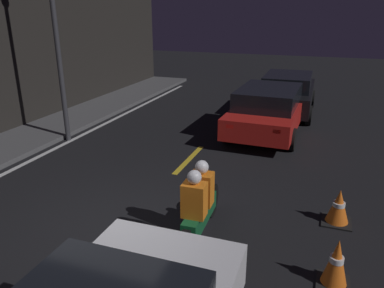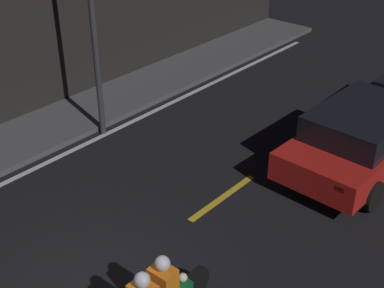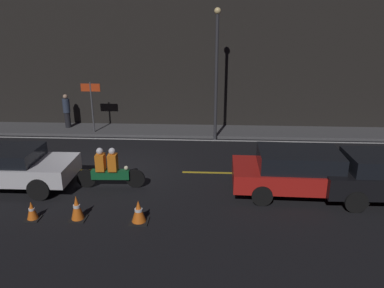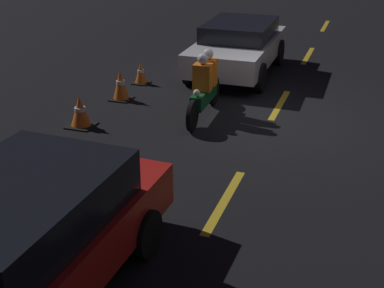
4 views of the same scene
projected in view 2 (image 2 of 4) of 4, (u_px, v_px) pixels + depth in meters
name	position (u px, v px, depth m)	size (l,w,h in m)	color
lane_dash_d	(223.00, 197.00, 10.73)	(2.00, 0.14, 0.01)	gold
lane_dash_e	(331.00, 120.00, 13.68)	(2.00, 0.14, 0.01)	gold
taxi_red	(365.00, 135.00, 11.41)	(4.57, 2.10, 1.44)	red
street_lamp	(91.00, 1.00, 11.45)	(0.28, 0.28, 5.76)	#333338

